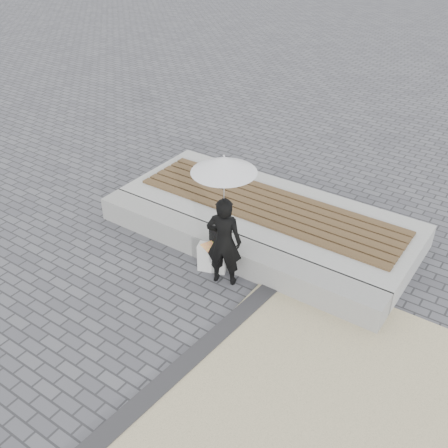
{
  "coord_description": "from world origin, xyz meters",
  "views": [
    {
      "loc": [
        3.66,
        -3.82,
        4.93
      ],
      "look_at": [
        0.22,
        1.17,
        1.0
      ],
      "focal_mm": 41.98,
      "sensor_mm": 36.0,
      "label": 1
    }
  ],
  "objects_px": {
    "seating_ledge": "(228,251)",
    "canvas_tote": "(212,258)",
    "handbag": "(220,237)",
    "woman": "(224,242)",
    "parasol": "(224,165)"
  },
  "relations": [
    {
      "from": "parasol",
      "to": "woman",
      "type": "bearing_deg",
      "value": 0.0
    },
    {
      "from": "canvas_tote",
      "to": "parasol",
      "type": "bearing_deg",
      "value": -40.74
    },
    {
      "from": "seating_ledge",
      "to": "handbag",
      "type": "height_order",
      "value": "handbag"
    },
    {
      "from": "handbag",
      "to": "canvas_tote",
      "type": "distance_m",
      "value": 0.35
    },
    {
      "from": "seating_ledge",
      "to": "handbag",
      "type": "xyz_separation_m",
      "value": [
        -0.04,
        -0.17,
        0.34
      ]
    },
    {
      "from": "parasol",
      "to": "canvas_tote",
      "type": "distance_m",
      "value": 1.72
    },
    {
      "from": "parasol",
      "to": "canvas_tote",
      "type": "height_order",
      "value": "parasol"
    },
    {
      "from": "handbag",
      "to": "canvas_tote",
      "type": "height_order",
      "value": "handbag"
    },
    {
      "from": "seating_ledge",
      "to": "parasol",
      "type": "bearing_deg",
      "value": -63.2
    },
    {
      "from": "seating_ledge",
      "to": "canvas_tote",
      "type": "distance_m",
      "value": 0.33
    },
    {
      "from": "handbag",
      "to": "woman",
      "type": "bearing_deg",
      "value": -26.08
    },
    {
      "from": "seating_ledge",
      "to": "parasol",
      "type": "xyz_separation_m",
      "value": [
        0.22,
        -0.43,
        1.71
      ]
    },
    {
      "from": "woman",
      "to": "canvas_tote",
      "type": "height_order",
      "value": "woman"
    },
    {
      "from": "woman",
      "to": "handbag",
      "type": "xyz_separation_m",
      "value": [
        -0.26,
        0.27,
        -0.17
      ]
    },
    {
      "from": "handbag",
      "to": "parasol",
      "type": "bearing_deg",
      "value": -26.08
    }
  ]
}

